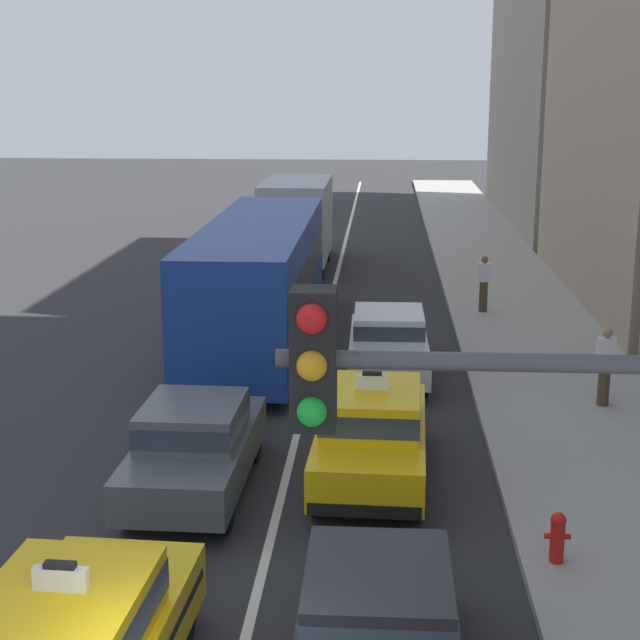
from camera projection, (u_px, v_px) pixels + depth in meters
lane_stripe_left_right at (326, 317)px, 28.18m from camera, size 0.14×80.00×0.01m
sidewalk_curb at (550, 368)px, 22.97m from camera, size 4.00×90.00×0.15m
sedan_left_second at (195, 444)px, 15.96m from camera, size 1.85×4.33×1.58m
bus_left_third at (260, 277)px, 24.77m from camera, size 2.56×11.21×3.22m
box_truck_left_fourth at (298, 220)px, 35.43m from camera, size 2.32×6.97×3.27m
sedan_right_nearest at (377, 628)px, 10.58m from camera, size 1.78×4.31×1.58m
taxi_right_second at (372, 431)px, 16.47m from camera, size 1.97×4.62×1.96m
sedan_right_third at (388, 342)px, 22.29m from camera, size 1.79×4.31×1.58m
pedestrian_near_crosswalk at (484, 284)px, 28.11m from camera, size 0.36×0.24×1.64m
pedestrian_mid_block at (605, 366)px, 19.88m from camera, size 0.36×0.24×1.64m
fire_hydrant at (558, 535)px, 13.41m from camera, size 0.36×0.22×0.73m
traffic_light_pole at (610, 605)px, 5.35m from camera, size 2.87×0.33×5.58m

